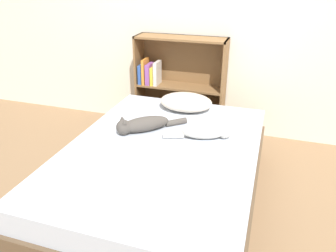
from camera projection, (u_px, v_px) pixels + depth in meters
ground_plane at (162, 198)px, 2.48m from camera, size 8.00×8.00×0.00m
wall_back at (207, 6)px, 3.08m from camera, size 8.00×0.06×2.50m
bed at (162, 174)px, 2.38m from camera, size 1.33×1.85×0.45m
pillow at (186, 102)px, 2.88m from camera, size 0.46×0.35×0.13m
cat_light at (207, 130)px, 2.39m from camera, size 0.50×0.25×0.14m
cat_dark at (142, 124)px, 2.49m from camera, size 0.47×0.42×0.14m
bookshelf at (178, 83)px, 3.36m from camera, size 0.90×0.26×0.98m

